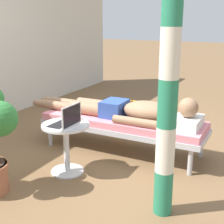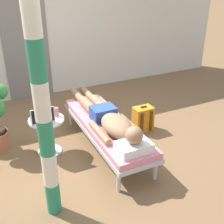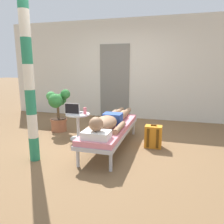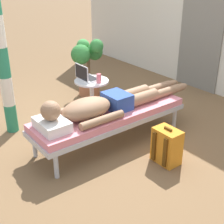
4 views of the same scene
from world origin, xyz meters
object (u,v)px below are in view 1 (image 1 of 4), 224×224
object	(u,v)px
drink_glass	(72,114)
porch_post	(170,53)
side_table	(66,140)
laptop	(66,121)
backpack	(130,117)
person_reclining	(129,110)
lounge_chair	(122,123)

from	to	relation	value
drink_glass	porch_post	size ratio (longest dim) A/B	0.05
side_table	laptop	size ratio (longest dim) A/B	1.69
drink_glass	backpack	bearing A→B (deg)	-2.59
person_reclining	backpack	size ratio (longest dim) A/B	5.12
lounge_chair	drink_glass	distance (m)	0.72
laptop	backpack	xyz separation A→B (m)	(1.56, 0.01, -0.39)
backpack	porch_post	size ratio (longest dim) A/B	0.16
side_table	porch_post	world-z (taller)	porch_post
lounge_chair	laptop	xyz separation A→B (m)	(-0.83, 0.21, 0.24)
drink_glass	porch_post	world-z (taller)	porch_post
person_reclining	backpack	bearing A→B (deg)	22.73
laptop	side_table	bearing A→B (deg)	40.52
laptop	drink_glass	distance (m)	0.22
side_table	person_reclining	bearing A→B (deg)	-24.44
side_table	porch_post	bearing A→B (deg)	-102.08
backpack	laptop	bearing A→B (deg)	-179.66
drink_glass	laptop	bearing A→B (deg)	-161.52
person_reclining	porch_post	size ratio (longest dim) A/B	0.84
side_table	porch_post	size ratio (longest dim) A/B	0.20
laptop	backpack	bearing A→B (deg)	0.34
lounge_chair	backpack	xyz separation A→B (m)	(0.73, 0.22, -0.15)
side_table	backpack	xyz separation A→B (m)	(1.50, -0.04, -0.16)
person_reclining	porch_post	bearing A→B (deg)	-142.93
lounge_chair	drink_glass	world-z (taller)	drink_glass
person_reclining	laptop	world-z (taller)	laptop
lounge_chair	laptop	world-z (taller)	laptop
person_reclining	laptop	xyz separation A→B (m)	(-0.83, 0.30, 0.07)
drink_glass	backpack	world-z (taller)	drink_glass
lounge_chair	drink_glass	bearing A→B (deg)	155.33
lounge_chair	porch_post	distance (m)	1.62
side_table	porch_post	distance (m)	1.47
laptop	backpack	distance (m)	1.61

